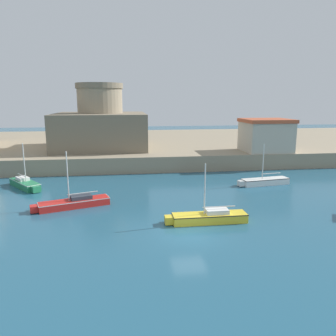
# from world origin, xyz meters

# --- Properties ---
(ground_plane) EXTENTS (200.00, 200.00, 0.00)m
(ground_plane) POSITION_xyz_m (0.00, 0.00, 0.00)
(ground_plane) COLOR #235670
(quay_seawall) EXTENTS (120.00, 40.00, 2.17)m
(quay_seawall) POSITION_xyz_m (0.00, 40.29, 1.09)
(quay_seawall) COLOR gray
(quay_seawall) RESTS_ON ground
(sailboat_red_0) EXTENTS (6.88, 3.38, 5.16)m
(sailboat_red_0) POSITION_xyz_m (-9.19, 7.39, 0.43)
(sailboat_red_0) COLOR red
(sailboat_red_0) RESTS_ON ground
(sailboat_green_1) EXTENTS (4.44, 5.44, 5.00)m
(sailboat_green_1) POSITION_xyz_m (-15.51, 15.08, 0.46)
(sailboat_green_1) COLOR #237A4C
(sailboat_green_1) RESTS_ON ground
(sailboat_white_3) EXTENTS (6.27, 2.17, 4.72)m
(sailboat_white_3) POSITION_xyz_m (11.33, 12.76, 0.40)
(sailboat_white_3) COLOR white
(sailboat_white_3) RESTS_ON ground
(sailboat_yellow_4) EXTENTS (6.57, 1.44, 4.76)m
(sailboat_yellow_4) POSITION_xyz_m (1.99, 2.10, 0.44)
(sailboat_yellow_4) COLOR yellow
(sailboat_yellow_4) RESTS_ON ground
(fortress) EXTENTS (13.72, 13.72, 9.88)m
(fortress) POSITION_xyz_m (-8.00, 30.47, 5.58)
(fortress) COLOR #796C57
(fortress) RESTS_ON quay_seawall
(harbor_shed_mid_row) EXTENTS (6.71, 6.11, 4.70)m
(harbor_shed_mid_row) POSITION_xyz_m (16.00, 23.38, 4.55)
(harbor_shed_mid_row) COLOR #BCB29E
(harbor_shed_mid_row) RESTS_ON quay_seawall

